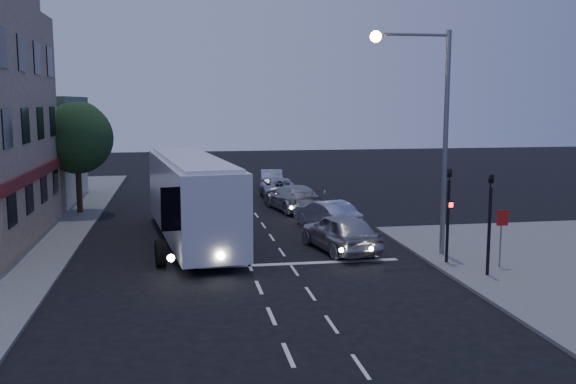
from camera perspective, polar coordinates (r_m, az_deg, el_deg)
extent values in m
plane|color=black|center=(23.24, -2.91, -7.79)|extent=(120.00, 120.00, 0.00)
cube|color=silver|center=(16.68, 0.03, -14.28)|extent=(0.12, 1.60, 0.01)
cube|color=silver|center=(19.45, -1.49, -10.96)|extent=(0.12, 1.60, 0.01)
cube|color=silver|center=(22.28, -2.60, -8.47)|extent=(0.12, 1.60, 0.01)
cube|color=silver|center=(25.15, -3.45, -6.54)|extent=(0.12, 1.60, 0.01)
cube|color=silver|center=(28.05, -4.12, -5.01)|extent=(0.12, 1.60, 0.01)
cube|color=silver|center=(30.97, -4.66, -3.76)|extent=(0.12, 1.60, 0.01)
cube|color=silver|center=(33.90, -5.11, -2.73)|extent=(0.12, 1.60, 0.01)
cube|color=silver|center=(36.85, -5.49, -1.87)|extent=(0.12, 1.60, 0.01)
cube|color=silver|center=(39.80, -5.81, -1.13)|extent=(0.12, 1.60, 0.01)
cube|color=silver|center=(16.11, 6.47, -15.16)|extent=(0.10, 1.50, 0.01)
cube|color=silver|center=(18.81, 3.89, -11.65)|extent=(0.10, 1.50, 0.01)
cube|color=silver|center=(21.59, 2.00, -9.01)|extent=(0.10, 1.50, 0.01)
cube|color=silver|center=(24.42, 0.57, -6.98)|extent=(0.10, 1.50, 0.01)
cube|color=silver|center=(27.28, -0.56, -5.36)|extent=(0.10, 1.50, 0.01)
cube|color=silver|center=(30.18, -1.46, -4.05)|extent=(0.10, 1.50, 0.01)
cube|color=silver|center=(33.09, -2.21, -2.98)|extent=(0.10, 1.50, 0.01)
cube|color=silver|center=(36.01, -2.83, -2.07)|extent=(0.10, 1.50, 0.01)
cube|color=silver|center=(38.95, -3.36, -1.30)|extent=(0.10, 1.50, 0.01)
cube|color=silver|center=(41.90, -3.81, -0.64)|extent=(0.10, 1.50, 0.01)
cube|color=silver|center=(25.44, 1.06, -6.36)|extent=(8.00, 0.35, 0.01)
cube|color=white|center=(29.39, -8.57, -0.43)|extent=(4.21, 12.83, 3.36)
cube|color=white|center=(29.18, -8.64, 2.94)|extent=(3.74, 12.36, 0.19)
cube|color=black|center=(23.14, -8.27, -1.40)|extent=(2.41, 0.43, 1.57)
cube|color=black|center=(29.87, -6.08, 1.08)|extent=(1.38, 10.42, 0.94)
cube|color=black|center=(29.82, -11.16, 0.96)|extent=(1.38, 10.42, 0.94)
cube|color=red|center=(30.55, -6.09, -0.95)|extent=(0.77, 5.73, 1.47)
cube|color=red|center=(30.50, -11.09, -1.07)|extent=(0.77, 5.73, 1.47)
cylinder|color=black|center=(25.35, -11.26, -5.36)|extent=(0.50, 1.09, 1.05)
cylinder|color=black|center=(25.40, -5.31, -5.21)|extent=(0.50, 1.09, 1.05)
cylinder|color=black|center=(32.23, -10.94, -2.48)|extent=(0.50, 1.09, 1.05)
cylinder|color=black|center=(32.27, -6.28, -2.36)|extent=(0.50, 1.09, 1.05)
cylinder|color=black|center=(33.99, -10.88, -1.93)|extent=(0.50, 1.09, 1.05)
cylinder|color=black|center=(34.03, -6.46, -1.82)|extent=(0.50, 1.09, 1.05)
cylinder|color=#FFF2CC|center=(23.42, -10.37, -5.79)|extent=(0.28, 0.09, 0.27)
cylinder|color=#FFF2CC|center=(23.46, -5.99, -5.68)|extent=(0.28, 0.09, 0.27)
imported|color=#ADAEB0|center=(27.41, 4.66, -3.56)|extent=(2.85, 5.15, 1.66)
imported|color=#B3B9CD|center=(32.06, 3.46, -2.03)|extent=(2.71, 4.68, 1.46)
imported|color=#A5A5A5|center=(37.36, 0.47, -0.51)|extent=(3.03, 5.57, 1.53)
imported|color=#A4A3B1|center=(41.98, -0.78, 0.34)|extent=(2.49, 5.08, 1.39)
imported|color=#A3A3B8|center=(46.66, -1.49, 1.15)|extent=(1.98, 4.50, 1.44)
cylinder|color=black|center=(25.58, 14.01, -2.59)|extent=(0.12, 0.12, 3.20)
imported|color=black|center=(25.29, 14.17, 1.98)|extent=(0.15, 0.18, 0.90)
cube|color=black|center=(25.30, 14.23, -1.10)|extent=(0.25, 0.12, 0.30)
cube|color=#FF0C0C|center=(25.24, 14.29, -1.13)|extent=(0.16, 0.02, 0.18)
cylinder|color=black|center=(24.11, 17.44, -3.36)|extent=(0.12, 0.12, 3.20)
imported|color=black|center=(23.80, 17.65, 1.48)|extent=(0.18, 0.15, 0.90)
cylinder|color=slate|center=(25.55, 18.37, -4.14)|extent=(0.06, 0.06, 2.00)
cube|color=#AC1211|center=(25.32, 18.54, -2.18)|extent=(0.45, 0.03, 0.60)
cylinder|color=slate|center=(26.66, 13.81, 4.13)|extent=(0.20, 0.20, 9.00)
cylinder|color=slate|center=(26.17, 11.04, 13.58)|extent=(3.00, 0.12, 0.12)
sphere|color=#FFBF59|center=(25.68, 7.81, 13.53)|extent=(0.44, 0.44, 0.44)
cube|color=slate|center=(31.24, -23.16, 14.85)|extent=(1.00, 12.00, 0.50)
cube|color=maroon|center=(31.03, -21.43, 1.55)|extent=(0.15, 12.00, 0.50)
cube|color=black|center=(26.79, -23.34, -1.24)|extent=(0.06, 1.30, 1.50)
cube|color=black|center=(29.68, -21.99, -0.31)|extent=(0.06, 1.30, 1.50)
cube|color=black|center=(32.59, -20.89, 0.45)|extent=(0.06, 1.30, 1.50)
cube|color=black|center=(35.51, -19.96, 1.08)|extent=(0.06, 1.30, 1.50)
cube|color=black|center=(26.50, -23.70, 5.18)|extent=(0.06, 1.30, 1.50)
cube|color=black|center=(29.42, -22.30, 5.48)|extent=(0.06, 1.30, 1.50)
cube|color=black|center=(32.35, -21.15, 5.72)|extent=(0.06, 1.30, 1.50)
cube|color=black|center=(35.30, -20.20, 5.92)|extent=(0.06, 1.30, 1.50)
cube|color=black|center=(26.55, -24.08, 11.65)|extent=(0.06, 1.30, 1.50)
cube|color=black|center=(29.47, -22.62, 11.31)|extent=(0.06, 1.30, 1.50)
cube|color=black|center=(32.40, -21.43, 11.02)|extent=(0.06, 1.30, 1.50)
cube|color=black|center=(35.34, -20.44, 10.78)|extent=(0.06, 1.30, 1.50)
cube|color=tan|center=(43.71, -24.13, 3.14)|extent=(9.00, 9.00, 6.00)
cylinder|color=black|center=(37.93, -18.08, 0.37)|extent=(0.32, 0.32, 2.80)
sphere|color=#123413|center=(37.68, -18.27, 4.59)|extent=(4.00, 4.00, 4.00)
sphere|color=#2E502B|center=(38.21, -17.89, 5.70)|extent=(2.60, 2.60, 2.60)
sphere|color=#123413|center=(37.11, -18.89, 5.14)|extent=(2.40, 2.40, 2.40)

